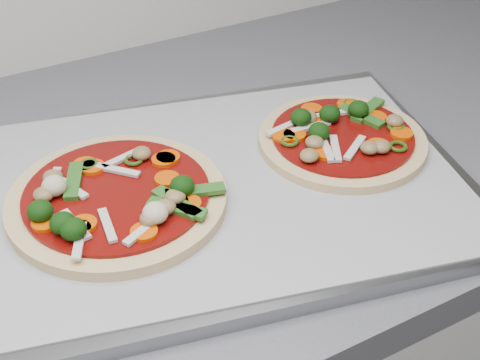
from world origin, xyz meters
TOP-DOWN VIEW (x-y plane):
  - baking_tray at (0.28, 1.22)m, footprint 0.55×0.45m
  - parchment at (0.28, 1.22)m, footprint 0.53×0.44m
  - pizza_left at (0.16, 1.24)m, footprint 0.27×0.27m
  - pizza_right at (0.42, 1.22)m, footprint 0.18×0.18m

SIDE VIEW (x-z plane):
  - baking_tray at x=0.28m, z-range 0.90..0.92m
  - parchment at x=0.28m, z-range 0.92..0.92m
  - pizza_right at x=0.42m, z-range 0.91..0.94m
  - pizza_left at x=0.16m, z-range 0.91..0.95m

